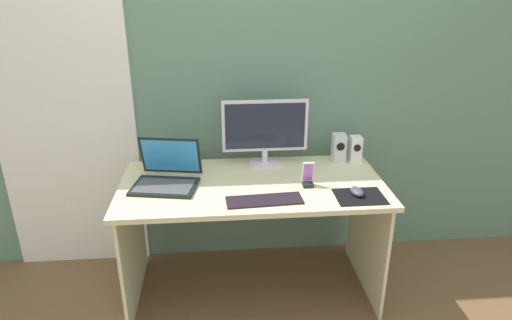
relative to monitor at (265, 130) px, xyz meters
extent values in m
plane|color=brown|center=(-0.10, -0.25, -0.93)|extent=(8.00, 8.00, 0.00)
cube|color=slate|center=(-0.10, 0.19, 0.32)|extent=(6.00, 0.04, 2.50)
cube|color=white|center=(-1.17, 0.16, 0.08)|extent=(0.82, 0.02, 2.02)
cube|color=beige|center=(-0.10, -0.25, -0.23)|extent=(1.44, 0.70, 0.03)
cube|color=beige|center=(-0.78, -0.25, -0.59)|extent=(0.02, 0.66, 0.68)
cube|color=beige|center=(0.58, -0.25, -0.59)|extent=(0.02, 0.66, 0.68)
cube|color=silver|center=(0.00, 0.00, -0.21)|extent=(0.18, 0.14, 0.01)
cylinder|color=silver|center=(0.00, 0.00, -0.17)|extent=(0.04, 0.04, 0.07)
cube|color=silver|center=(0.00, 0.00, 0.02)|extent=(0.50, 0.02, 0.31)
cube|color=#1E2333|center=(0.00, -0.01, 0.02)|extent=(0.46, 0.00, 0.27)
cube|color=white|center=(0.55, 0.01, -0.14)|extent=(0.07, 0.07, 0.15)
cylinder|color=black|center=(0.55, -0.03, -0.12)|extent=(0.04, 0.00, 0.04)
cube|color=silver|center=(0.45, 0.01, -0.13)|extent=(0.08, 0.07, 0.17)
cylinder|color=black|center=(0.45, -0.03, -0.11)|extent=(0.05, 0.00, 0.05)
cube|color=black|center=(-0.57, -0.28, -0.21)|extent=(0.37, 0.29, 0.02)
cube|color=#47474C|center=(-0.57, -0.29, -0.20)|extent=(0.33, 0.23, 0.00)
cube|color=black|center=(-0.54, -0.14, -0.09)|extent=(0.34, 0.12, 0.22)
cube|color=#338CD8|center=(-0.54, -0.14, -0.09)|extent=(0.31, 0.11, 0.20)
sphere|color=silver|center=(-0.61, 0.00, -0.14)|extent=(0.15, 0.15, 0.15)
cube|color=black|center=(-0.05, -0.48, -0.21)|extent=(0.39, 0.15, 0.01)
cube|color=black|center=(0.44, -0.47, -0.21)|extent=(0.25, 0.20, 0.00)
ellipsoid|color=#474256|center=(0.43, -0.45, -0.19)|extent=(0.07, 0.11, 0.04)
cube|color=black|center=(0.20, -0.33, -0.21)|extent=(0.06, 0.05, 0.02)
cube|color=white|center=(0.20, -0.32, -0.14)|extent=(0.06, 0.03, 0.12)
cube|color=#A559BF|center=(0.20, -0.32, -0.14)|extent=(0.05, 0.02, 0.10)
camera|label=1|loc=(-0.27, -2.47, 0.84)|focal=31.56mm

